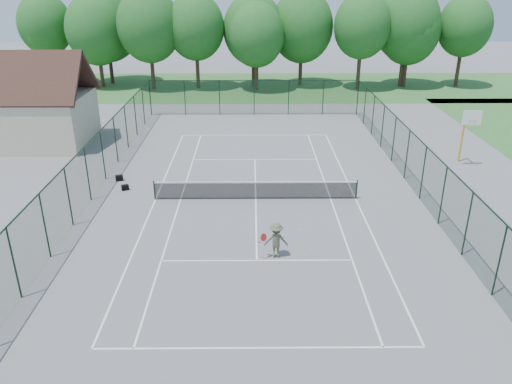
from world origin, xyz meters
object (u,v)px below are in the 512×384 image
tennis_player (276,240)px  basketball_goal (468,126)px  tennis_net (256,189)px  sports_bag_a (119,178)px

tennis_player → basketball_goal: bearing=42.4°
tennis_net → sports_bag_a: size_ratio=25.82×
tennis_net → sports_bag_a: (-8.12, 2.74, -0.40)m
basketball_goal → sports_bag_a: 21.80m
basketball_goal → tennis_player: bearing=-137.6°
tennis_net → tennis_player: tennis_player is taller
sports_bag_a → tennis_player: (8.95, -8.80, 0.63)m
basketball_goal → tennis_player: size_ratio=1.87×
sports_bag_a → tennis_net: bearing=-37.7°
basketball_goal → sports_bag_a: bearing=-173.0°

